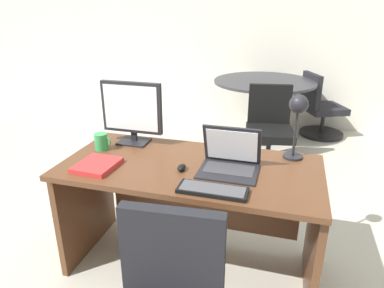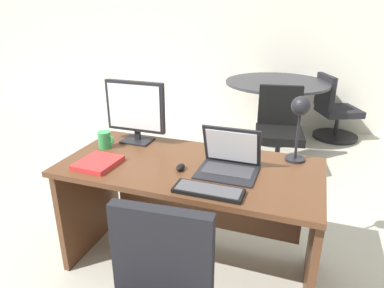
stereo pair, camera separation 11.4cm
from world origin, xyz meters
The scene contains 13 objects.
ground centered at (0.00, 1.50, 0.00)m, with size 12.00×12.00×0.00m, color #B7B2A3.
back_wall centered at (0.00, 3.24, 1.40)m, with size 10.00×0.10×2.80m, color silver.
desk centered at (0.00, 0.05, 0.51)m, with size 1.53×0.74×0.74m.
monitor centered at (-0.48, 0.24, 0.97)m, with size 0.42×0.16×0.42m.
laptop centered at (0.23, 0.02, 0.81)m, with size 0.33×0.28×0.25m.
keyboard centered at (0.20, -0.28, 0.75)m, with size 0.36×0.13×0.02m.
mouse centered at (-0.03, -0.08, 0.75)m, with size 0.04×0.08×0.03m.
desk_lamp centered at (0.58, 0.26, 1.03)m, with size 0.12×0.15×0.41m.
book centered at (-0.51, -0.18, 0.75)m, with size 0.23×0.26×0.03m.
coffee_mug centered at (-0.62, 0.07, 0.79)m, with size 0.11×0.08×0.11m.
meeting_table centered at (0.20, 2.55, 0.57)m, with size 1.24×1.24×0.76m.
meeting_chair_near centered at (0.92, 2.87, 0.32)m, with size 0.62×0.61×0.83m.
meeting_chair_far centered at (0.35, 1.67, 0.35)m, with size 0.56×0.56×0.86m.
Camera 2 is at (0.64, -1.75, 1.62)m, focal length 32.58 mm.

